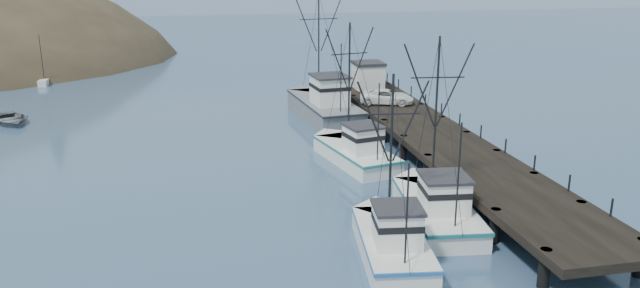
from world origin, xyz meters
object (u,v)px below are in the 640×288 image
(trawler_near, at_px, (435,206))
(motorboat, at_px, (10,123))
(pickup_truck, at_px, (387,97))
(pier_shed, at_px, (368,75))
(trawler_far, at_px, (354,151))
(trawler_mid, at_px, (391,240))
(pier, at_px, (435,137))
(work_vessel, at_px, (323,106))

(trawler_near, height_order, motorboat, trawler_near)
(pickup_truck, height_order, motorboat, pickup_truck)
(pier_shed, bearing_deg, trawler_far, -109.47)
(trawler_mid, height_order, pier_shed, trawler_mid)
(trawler_far, distance_m, pier_shed, 18.79)
(trawler_far, relative_size, pier_shed, 3.40)
(trawler_mid, bearing_deg, pier_shed, 75.85)
(pier_shed, xyz_separation_m, motorboat, (-35.19, 0.53, -3.42))
(motorboat, bearing_deg, pier, -52.78)
(pier, xyz_separation_m, pier_shed, (-0.23, 18.00, 1.73))
(work_vessel, height_order, pier_shed, work_vessel)
(work_vessel, bearing_deg, motorboat, 172.12)
(trawler_near, height_order, pickup_truck, trawler_near)
(trawler_mid, distance_m, pickup_truck, 27.08)
(trawler_near, xyz_separation_m, motorboat, (-30.91, 29.78, -0.82))
(trawler_mid, xyz_separation_m, work_vessel, (2.79, 29.61, 0.41))
(pickup_truck, bearing_deg, motorboat, 96.11)
(work_vessel, xyz_separation_m, pickup_truck, (5.25, -3.82, 1.46))
(trawler_near, relative_size, trawler_mid, 1.13)
(trawler_mid, bearing_deg, pier, 60.48)
(trawler_mid, distance_m, trawler_far, 15.78)
(pickup_truck, distance_m, motorboat, 35.86)
(work_vessel, bearing_deg, trawler_far, -92.57)
(trawler_near, height_order, work_vessel, work_vessel)
(work_vessel, distance_m, motorboat, 29.93)
(trawler_near, relative_size, motorboat, 1.98)
(trawler_mid, relative_size, motorboat, 1.75)
(trawler_near, distance_m, trawler_far, 11.86)
(trawler_mid, height_order, work_vessel, work_vessel)
(trawler_far, bearing_deg, pier_shed, 70.53)
(trawler_near, xyz_separation_m, trawler_far, (-1.92, 11.70, 0.00))
(trawler_far, bearing_deg, trawler_mid, -97.88)
(trawler_near, distance_m, work_vessel, 25.72)
(pickup_truck, bearing_deg, trawler_mid, -178.41)
(trawler_far, height_order, pickup_truck, trawler_far)
(motorboat, bearing_deg, pickup_truck, -37.95)
(pier_shed, bearing_deg, pier, -89.28)
(trawler_far, height_order, motorboat, trawler_far)
(pier_shed, bearing_deg, pickup_truck, -92.53)
(trawler_near, relative_size, pickup_truck, 2.26)
(pickup_truck, bearing_deg, work_vessel, 72.86)
(trawler_mid, bearing_deg, work_vessel, 84.62)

